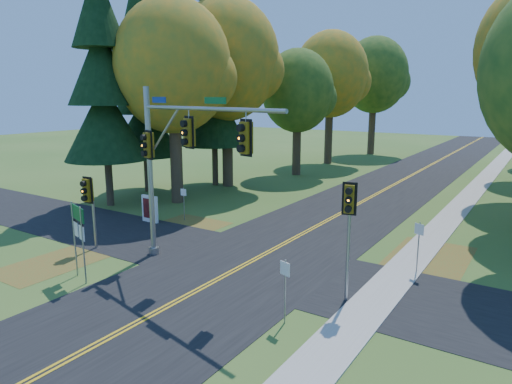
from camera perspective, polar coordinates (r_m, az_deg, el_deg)
The scene contains 25 objects.
ground at distance 19.82m, azimuth -4.09°, elevation -10.50°, with size 160.00×160.00×0.00m, color #355E21.
road_main at distance 19.82m, azimuth -4.09°, elevation -10.48°, with size 8.00×160.00×0.02m, color black.
road_cross at distance 21.33m, azimuth -0.80°, elevation -8.78°, with size 60.00×6.00×0.02m, color black.
centerline_left at distance 19.87m, azimuth -4.32°, elevation -10.37°, with size 0.10×160.00×0.01m, color gold.
centerline_right at distance 19.76m, azimuth -3.86°, elevation -10.50°, with size 0.10×160.00×0.01m, color gold.
sidewalk_east at distance 17.11m, azimuth 13.26°, elevation -14.52°, with size 1.60×160.00×0.06m, color #9E998E.
leaf_patch_w_near at distance 26.69m, azimuth -10.05°, elevation -4.67°, with size 4.00×6.00×0.00m, color brown.
leaf_patch_e at distance 22.31m, azimuth 20.11°, elevation -8.60°, with size 3.50×8.00×0.00m, color brown.
leaf_patch_w_far at distance 23.20m, azimuth -23.91°, elevation -8.12°, with size 3.00×5.00×0.00m, color brown.
tree_w_a at distance 32.75m, azimuth -10.15°, elevation 15.15°, with size 8.00×8.00×14.15m.
tree_w_b at distance 38.49m, azimuth -3.55°, elevation 16.12°, with size 8.60×8.60×15.38m.
tree_w_c at distance 44.16m, azimuth 5.34°, elevation 12.41°, with size 6.80×6.80×11.91m.
tree_w_d at distance 52.30m, azimuth 9.42°, elevation 14.24°, with size 8.20×8.20×14.56m.
tree_w_e at distance 62.01m, azimuth 14.69°, elevation 13.91°, with size 8.40×8.40×14.97m.
pine_a at distance 32.90m, azimuth -18.73°, elevation 14.17°, with size 5.60×5.60×19.48m.
pine_b at distance 37.28m, azimuth -13.93°, elevation 12.54°, with size 5.60×5.60×17.31m.
pine_c at distance 38.99m, azimuth -5.36°, elevation 15.04°, with size 5.60×5.60×20.56m.
traffic_mast at distance 19.98m, azimuth -10.11°, elevation 4.77°, with size 8.61×2.18×7.98m.
east_signal_pole at distance 16.67m, azimuth 11.55°, elevation -2.50°, with size 0.52×0.62×4.58m.
ped_signal_pole at distance 23.78m, azimuth -20.20°, elevation -0.44°, with size 0.59×0.68×3.71m.
route_sign_cluster at distance 20.11m, azimuth -21.35°, elevation -4.07°, with size 1.46×0.52×3.26m.
info_kiosk at distance 28.39m, azimuth -13.13°, elevation -2.08°, with size 1.20×0.19×1.66m.
reg_sign_e_north at distance 20.76m, azimuth 19.67°, elevation -5.50°, with size 0.42×0.20×2.32m.
reg_sign_e_south at distance 15.45m, azimuth 3.65°, elevation -10.94°, with size 0.42×0.16×2.28m.
reg_sign_w at distance 28.26m, azimuth -9.02°, elevation -0.76°, with size 0.39×0.08×2.06m.
Camera 1 is at (11.16, -14.53, 7.57)m, focal length 32.00 mm.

